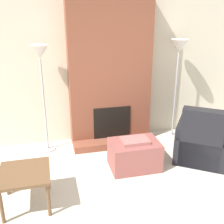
{
  "coord_description": "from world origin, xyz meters",
  "views": [
    {
      "loc": [
        -1.08,
        -1.91,
        2.39
      ],
      "look_at": [
        0.0,
        2.59,
        0.61
      ],
      "focal_mm": 45.0,
      "sensor_mm": 36.0,
      "label": 1
    }
  ],
  "objects": [
    {
      "name": "side_table",
      "position": [
        -1.44,
        1.19,
        0.42
      ],
      "size": [
        0.61,
        0.63,
        0.48
      ],
      "color": "brown",
      "rests_on": "ground_plane"
    },
    {
      "name": "floor_lamp_left",
      "position": [
        -1.15,
        2.62,
        1.56
      ],
      "size": [
        0.3,
        0.3,
        1.81
      ],
      "color": "#ADADB2",
      "rests_on": "ground_plane"
    },
    {
      "name": "fireplace",
      "position": [
        0.0,
        2.73,
        1.25
      ],
      "size": [
        1.43,
        0.59,
        2.6
      ],
      "color": "brown",
      "rests_on": "ground_plane"
    },
    {
      "name": "ottoman",
      "position": [
        0.14,
        1.71,
        0.23
      ],
      "size": [
        0.75,
        0.53,
        0.49
      ],
      "color": "#8C4C47",
      "rests_on": "ground_plane"
    },
    {
      "name": "wall_back",
      "position": [
        0.0,
        2.94,
        1.3
      ],
      "size": [
        7.33,
        0.06,
        2.6
      ],
      "primitive_type": "cube",
      "color": "beige",
      "rests_on": "ground_plane"
    },
    {
      "name": "armchair",
      "position": [
        1.27,
        1.68,
        0.3
      ],
      "size": [
        1.11,
        1.12,
        0.96
      ],
      "rotation": [
        0.0,
        0.0,
        2.54
      ],
      "color": "black",
      "rests_on": "ground_plane"
    },
    {
      "name": "floor_lamp_right",
      "position": [
        1.21,
        2.62,
        1.58
      ],
      "size": [
        0.3,
        0.3,
        1.83
      ],
      "color": "#ADADB2",
      "rests_on": "ground_plane"
    }
  ]
}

